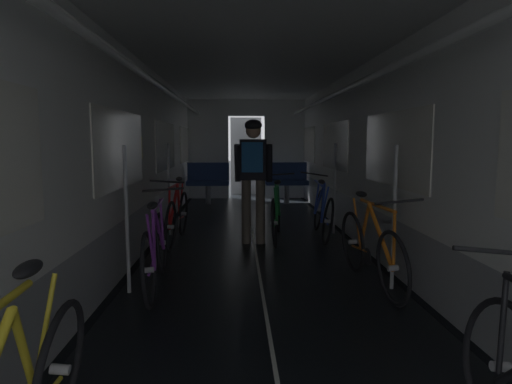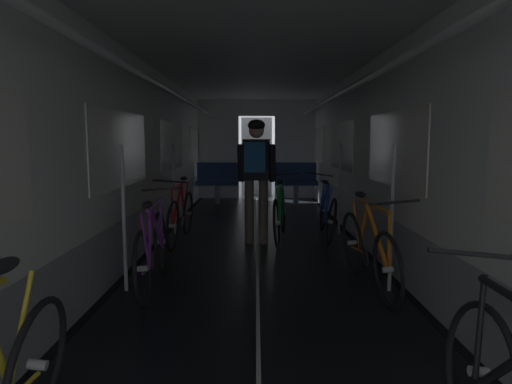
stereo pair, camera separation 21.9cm
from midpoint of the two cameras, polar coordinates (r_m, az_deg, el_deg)
name	(u,v)px [view 2 (the right image)]	position (r m, az deg, el deg)	size (l,w,h in m)	color
train_car_shell	(256,120)	(5.62, 1.12, 9.28)	(3.14, 12.34, 2.57)	black
bench_seat_far_left	(216,179)	(10.16, -4.56, 1.70)	(0.98, 0.51, 0.95)	gray
bench_seat_far_right	(294,179)	(10.18, 5.60, 1.70)	(0.98, 0.51, 0.95)	gray
bicycle_orange	(367,249)	(4.50, 15.48, -7.18)	(0.44, 1.69, 0.95)	black
bicycle_red	(180,216)	(6.33, -8.88, -3.04)	(0.44, 1.69, 0.94)	black
bicycle_blue	(326,212)	(6.65, 9.94, -2.62)	(0.44, 1.69, 0.96)	black
bicycle_purple	(151,249)	(4.44, -12.00, -7.25)	(0.44, 1.69, 0.94)	black
person_cyclist_aisle	(255,168)	(6.09, 0.89, 3.18)	(0.55, 0.41, 1.73)	brown
bicycle_green_in_aisle	(279,214)	(6.44, 3.92, -2.81)	(0.48, 1.69, 0.95)	black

